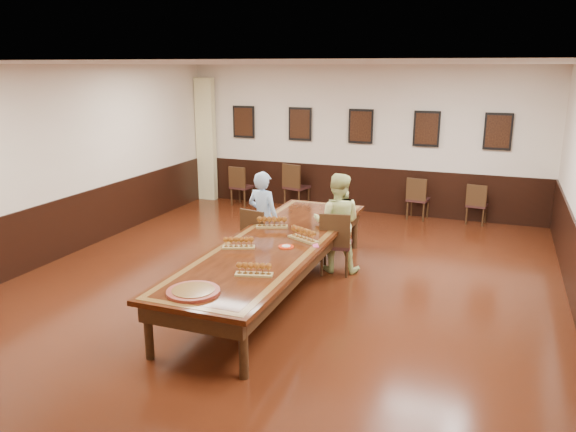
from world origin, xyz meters
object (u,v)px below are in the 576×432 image
at_px(person_man, 263,218).
at_px(person_woman, 337,223).
at_px(spare_chair_a, 242,185).
at_px(conference_table, 276,251).
at_px(spare_chair_b, 297,185).
at_px(chair_man, 260,236).
at_px(spare_chair_c, 418,198).
at_px(spare_chair_d, 477,204).
at_px(chair_woman, 336,242).
at_px(carved_platter, 193,292).

bearing_deg(person_man, person_woman, -164.29).
height_order(spare_chair_a, conference_table, spare_chair_a).
relative_size(spare_chair_b, person_man, 0.67).
distance_m(chair_man, spare_chair_c, 4.32).
xyz_separation_m(spare_chair_d, person_woman, (-1.95, -3.67, 0.36)).
bearing_deg(spare_chair_a, spare_chair_c, -170.55).
xyz_separation_m(spare_chair_c, conference_table, (-1.34, -4.77, 0.16)).
xyz_separation_m(chair_man, spare_chair_b, (-0.76, 3.85, 0.03)).
distance_m(person_woman, conference_table, 1.28).
height_order(chair_woman, carved_platter, chair_woman).
xyz_separation_m(spare_chair_a, conference_table, (2.70, -4.55, 0.15)).
xyz_separation_m(spare_chair_c, person_woman, (-0.75, -3.64, 0.34)).
height_order(chair_woman, person_man, person_man).
relative_size(spare_chair_a, person_woman, 0.59).
bearing_deg(conference_table, spare_chair_d, 62.18).
bearing_deg(chair_woman, person_man, -10.37).
distance_m(spare_chair_b, spare_chair_c, 2.76).
relative_size(spare_chair_b, spare_chair_d, 1.21).
bearing_deg(spare_chair_d, carved_platter, 76.36).
bearing_deg(spare_chair_b, person_woman, 133.08).
relative_size(chair_woman, spare_chair_a, 1.09).
xyz_separation_m(spare_chair_a, spare_chair_b, (1.28, 0.24, 0.05)).
xyz_separation_m(spare_chair_a, person_woman, (3.28, -3.42, 0.32)).
bearing_deg(spare_chair_c, person_man, 68.95).
relative_size(chair_woman, person_man, 0.65).
relative_size(spare_chair_d, person_woman, 0.54).
relative_size(person_woman, conference_table, 0.32).
distance_m(spare_chair_c, person_woman, 3.74).
relative_size(person_man, person_woman, 0.98).
relative_size(chair_woman, spare_chair_b, 0.98).
bearing_deg(spare_chair_a, conference_table, 126.92).
bearing_deg(carved_platter, spare_chair_c, 77.85).
relative_size(chair_woman, conference_table, 0.20).
bearing_deg(chair_man, carved_platter, 111.54).
bearing_deg(chair_woman, spare_chair_d, -126.55).
distance_m(chair_woman, person_man, 1.27).
bearing_deg(spare_chair_c, spare_chair_a, 10.08).
height_order(spare_chair_b, carved_platter, spare_chair_b).
relative_size(spare_chair_d, carved_platter, 1.26).
height_order(conference_table, carved_platter, carved_platter).
height_order(chair_man, spare_chair_a, chair_man).
height_order(spare_chair_c, person_man, person_man).
bearing_deg(person_man, spare_chair_a, -47.95).
distance_m(chair_woman, spare_chair_c, 3.82).
xyz_separation_m(chair_man, conference_table, (0.66, -0.94, 0.13)).
distance_m(person_man, conference_table, 1.23).
xyz_separation_m(spare_chair_b, spare_chair_d, (3.95, 0.01, -0.09)).
relative_size(spare_chair_c, carved_platter, 1.34).
bearing_deg(person_woman, spare_chair_d, -127.43).
height_order(chair_man, chair_woman, chair_woman).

